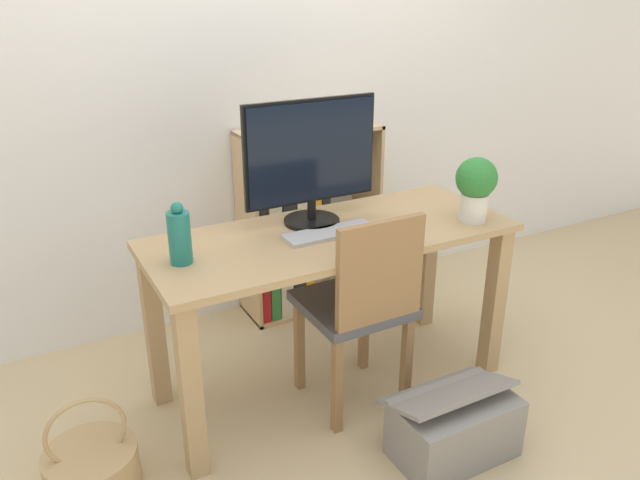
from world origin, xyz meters
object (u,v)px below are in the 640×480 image
Objects in this scene: vase at (179,236)px; chair at (361,303)px; bookshelf at (291,227)px; monitor at (311,157)px; keyboard at (330,233)px; storage_box at (454,426)px; potted_plant at (476,185)px; basket at (92,469)px.

vase is 0.26× the size of chair.
vase is 1.09m from bookshelf.
keyboard is (0.00, -0.15, -0.27)m from monitor.
potted_plant is at bearing 47.88° from storage_box.
bookshelf is (0.17, 0.57, -0.53)m from monitor.
storage_box is at bearing -19.94° from basket.
bookshelf is (-0.42, 0.87, -0.41)m from potted_plant.
chair is 1.13m from basket.
basket is at bearing -158.63° from vase.
monitor is 2.51× the size of vase.
keyboard is 0.82× the size of storage_box.
basket is at bearing -143.92° from bookshelf.
vase is 0.59× the size of basket.
vase reaches higher than keyboard.
keyboard is 0.86m from storage_box.
keyboard reaches higher than basket.
monitor reaches higher than bookshelf.
storage_box is (0.21, -0.73, -0.87)m from monitor.
vase is at bearing 157.62° from chair.
chair reaches higher than storage_box.
basket reaches higher than storage_box.
chair is (0.05, -0.16, -0.25)m from keyboard.
basket is (-1.01, -0.29, -0.90)m from monitor.
bookshelf is 1.51m from basket.
vase is 0.84× the size of potted_plant.
monitor is 1.38m from basket.
potted_plant is (1.19, -0.17, 0.05)m from vase.
vase is 0.50× the size of storage_box.
bookshelf is at bearing 76.12° from chair.
potted_plant reaches higher than storage_box.
potted_plant is at bearing -26.60° from monitor.
vase is at bearing 177.35° from keyboard.
basket is (-1.06, 0.02, -0.38)m from chair.
chair is at bearing -178.56° from potted_plant.
potted_plant is at bearing -4.71° from chair.
vase reaches higher than basket.
monitor is at bearing 153.40° from potted_plant.
chair is at bearing 110.29° from storage_box.
bookshelf is at bearing 73.00° from monitor.
vase reaches higher than storage_box.
monitor reaches higher than potted_plant.
potted_plant is 0.28× the size of bookshelf.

